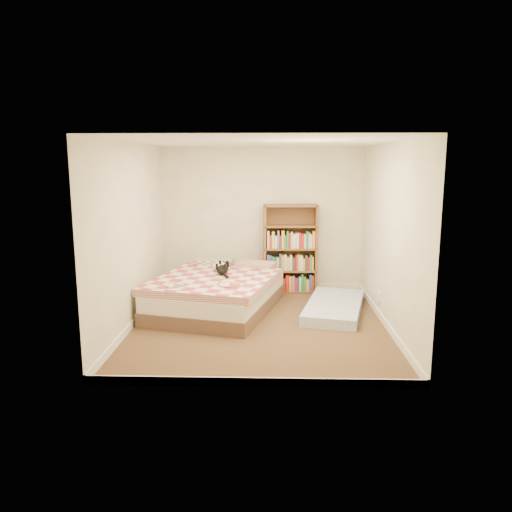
{
  "coord_description": "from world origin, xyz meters",
  "views": [
    {
      "loc": [
        0.15,
        -6.7,
        2.24
      ],
      "look_at": [
        -0.06,
        0.3,
        0.91
      ],
      "focal_mm": 35.0,
      "sensor_mm": 36.0,
      "label": 1
    }
  ],
  "objects_px": {
    "bookshelf": "(290,260)",
    "black_cat": "(223,269)",
    "floor_mattress": "(334,307)",
    "bed": "(218,292)",
    "white_dog": "(221,267)"
  },
  "relations": [
    {
      "from": "bed",
      "to": "black_cat",
      "type": "distance_m",
      "value": 0.37
    },
    {
      "from": "floor_mattress",
      "to": "black_cat",
      "type": "bearing_deg",
      "value": -173.93
    },
    {
      "from": "black_cat",
      "to": "white_dog",
      "type": "relative_size",
      "value": 1.88
    },
    {
      "from": "bed",
      "to": "floor_mattress",
      "type": "height_order",
      "value": "bed"
    },
    {
      "from": "bed",
      "to": "bookshelf",
      "type": "bearing_deg",
      "value": 58.28
    },
    {
      "from": "floor_mattress",
      "to": "white_dog",
      "type": "relative_size",
      "value": 4.77
    },
    {
      "from": "bookshelf",
      "to": "white_dog",
      "type": "height_order",
      "value": "bookshelf"
    },
    {
      "from": "bookshelf",
      "to": "black_cat",
      "type": "xyz_separation_m",
      "value": [
        -1.07,
        -0.97,
        0.05
      ]
    },
    {
      "from": "bed",
      "to": "white_dog",
      "type": "height_order",
      "value": "white_dog"
    },
    {
      "from": "bookshelf",
      "to": "black_cat",
      "type": "relative_size",
      "value": 2.25
    },
    {
      "from": "bed",
      "to": "bookshelf",
      "type": "height_order",
      "value": "bookshelf"
    },
    {
      "from": "bookshelf",
      "to": "black_cat",
      "type": "height_order",
      "value": "bookshelf"
    },
    {
      "from": "bed",
      "to": "white_dog",
      "type": "bearing_deg",
      "value": 99.01
    },
    {
      "from": "floor_mattress",
      "to": "white_dog",
      "type": "bearing_deg",
      "value": -178.29
    },
    {
      "from": "bookshelf",
      "to": "floor_mattress",
      "type": "xyz_separation_m",
      "value": [
        0.64,
        -1.19,
        -0.48
      ]
    }
  ]
}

